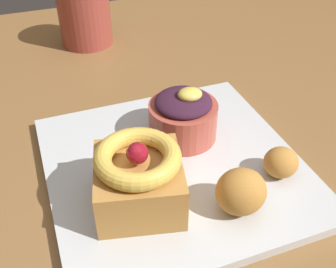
% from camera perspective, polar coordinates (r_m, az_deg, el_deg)
% --- Properties ---
extents(dining_table, '(1.41, 0.95, 0.73)m').
position_cam_1_polar(dining_table, '(0.60, -4.91, -5.82)').
color(dining_table, brown).
rests_on(dining_table, ground_plane).
extents(front_plate, '(0.29, 0.29, 0.01)m').
position_cam_1_polar(front_plate, '(0.47, 0.85, -4.66)').
color(front_plate, silver).
rests_on(front_plate, dining_table).
extents(cake_slice, '(0.10, 0.11, 0.08)m').
position_cam_1_polar(cake_slice, '(0.40, -4.18, -6.10)').
color(cake_slice, '#B77F3D').
rests_on(cake_slice, front_plate).
extents(berry_ramekin, '(0.08, 0.08, 0.07)m').
position_cam_1_polar(berry_ramekin, '(0.49, 2.15, 2.57)').
color(berry_ramekin, '#B24C3D').
rests_on(berry_ramekin, front_plate).
extents(fritter_front, '(0.05, 0.05, 0.05)m').
position_cam_1_polar(fritter_front, '(0.41, 10.29, -8.03)').
color(fritter_front, '#BC7F38').
rests_on(fritter_front, front_plate).
extents(fritter_middle, '(0.04, 0.04, 0.03)m').
position_cam_1_polar(fritter_middle, '(0.46, 15.70, -3.89)').
color(fritter_middle, '#BC7F38').
rests_on(fritter_middle, front_plate).
extents(coffee_mug, '(0.09, 0.09, 0.10)m').
position_cam_1_polar(coffee_mug, '(0.76, -11.36, 15.92)').
color(coffee_mug, '#993D33').
rests_on(coffee_mug, dining_table).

